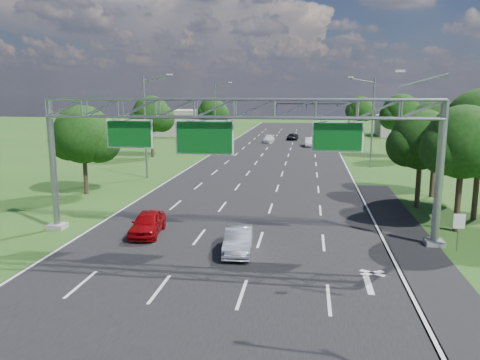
% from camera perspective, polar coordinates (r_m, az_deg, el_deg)
% --- Properties ---
extents(ground, '(220.00, 220.00, 0.00)m').
position_cam_1_polar(ground, '(45.27, 2.60, -0.09)').
color(ground, '#235018').
rests_on(ground, ground).
extents(road, '(18.00, 180.00, 0.02)m').
position_cam_1_polar(road, '(45.27, 2.60, -0.09)').
color(road, black).
rests_on(road, ground).
extents(road_flare, '(3.00, 30.00, 0.02)m').
position_cam_1_polar(road_flare, '(30.05, 19.22, -6.19)').
color(road_flare, black).
rests_on(road_flare, ground).
extents(sign_gantry, '(23.50, 1.00, 9.56)m').
position_cam_1_polar(sign_gantry, '(26.62, -0.48, 7.41)').
color(sign_gantry, gray).
rests_on(sign_gantry, ground).
extents(regulatory_sign, '(0.60, 0.08, 2.10)m').
position_cam_1_polar(regulatory_sign, '(27.36, 25.13, -4.95)').
color(regulatory_sign, gray).
rests_on(regulatory_sign, ground).
extents(traffic_signal, '(12.21, 0.24, 7.00)m').
position_cam_1_polar(traffic_signal, '(79.40, 10.63, 8.08)').
color(traffic_signal, black).
rests_on(traffic_signal, ground).
extents(streetlight_l_near, '(2.97, 0.22, 10.16)m').
position_cam_1_polar(streetlight_l_near, '(47.05, -11.28, 6.98)').
color(streetlight_l_near, gray).
rests_on(streetlight_l_near, ground).
extents(streetlight_l_far, '(2.97, 0.22, 10.16)m').
position_cam_1_polar(streetlight_l_far, '(80.86, -2.92, 8.58)').
color(streetlight_l_far, gray).
rests_on(streetlight_l_far, ground).
extents(streetlight_r_mid, '(2.97, 0.22, 10.16)m').
position_cam_1_polar(streetlight_r_mid, '(54.78, 15.67, 7.27)').
color(streetlight_r_mid, gray).
rests_on(streetlight_r_mid, ground).
extents(tree_cluster_right, '(9.91, 14.60, 8.68)m').
position_cam_1_polar(tree_cluster_right, '(35.17, 25.57, 4.57)').
color(tree_cluster_right, '#2D2116').
rests_on(tree_cluster_right, ground).
extents(tree_verge_la, '(5.76, 4.80, 7.40)m').
position_cam_1_polar(tree_verge_la, '(40.82, -18.46, 4.96)').
color(tree_verge_la, '#2D2116').
rests_on(tree_verge_la, ground).
extents(tree_verge_lb, '(5.76, 4.80, 8.06)m').
position_cam_1_polar(tree_verge_lb, '(62.76, -10.69, 7.69)').
color(tree_verge_lb, '#2D2116').
rests_on(tree_verge_lb, ground).
extents(tree_verge_lc, '(5.76, 4.80, 7.62)m').
position_cam_1_polar(tree_verge_lc, '(86.13, -3.33, 8.30)').
color(tree_verge_lc, '#2D2116').
rests_on(tree_verge_lc, ground).
extents(tree_verge_rd, '(5.76, 4.80, 8.28)m').
position_cam_1_polar(tree_verge_rd, '(63.45, 19.08, 7.53)').
color(tree_verge_rd, '#2D2116').
rests_on(tree_verge_rd, ground).
extents(tree_verge_re, '(5.76, 4.80, 7.84)m').
position_cam_1_polar(tree_verge_re, '(92.87, 14.44, 8.28)').
color(tree_verge_re, '#2D2116').
rests_on(tree_verge_re, ground).
extents(building_left, '(14.00, 10.00, 5.00)m').
position_cam_1_polar(building_left, '(96.15, -7.70, 6.98)').
color(building_left, '#AEA292').
rests_on(building_left, ground).
extents(building_right, '(12.00, 9.00, 4.00)m').
position_cam_1_polar(building_right, '(98.45, 19.90, 6.24)').
color(building_right, '#AEA292').
rests_on(building_right, ground).
extents(red_coupe, '(2.05, 4.24, 1.40)m').
position_cam_1_polar(red_coupe, '(28.60, -11.21, -5.18)').
color(red_coupe, '#93060A').
rests_on(red_coupe, ground).
extents(silver_sedan, '(1.71, 4.12, 1.32)m').
position_cam_1_polar(silver_sedan, '(24.99, -0.21, -7.37)').
color(silver_sedan, '#A1A5AC').
rests_on(silver_sedan, ground).
extents(car_queue_a, '(1.83, 4.19, 1.20)m').
position_cam_1_polar(car_queue_a, '(80.32, 3.53, 5.00)').
color(car_queue_a, white).
rests_on(car_queue_a, ground).
extents(car_queue_b, '(2.09, 4.16, 1.13)m').
position_cam_1_polar(car_queue_b, '(85.45, 6.43, 5.26)').
color(car_queue_b, black).
rests_on(car_queue_b, ground).
extents(car_queue_d, '(1.52, 4.21, 1.38)m').
position_cam_1_polar(car_queue_d, '(75.41, 8.51, 4.61)').
color(car_queue_d, white).
rests_on(car_queue_d, ground).
extents(box_truck, '(2.89, 9.19, 3.45)m').
position_cam_1_polar(box_truck, '(81.15, 10.88, 5.64)').
color(box_truck, silver).
rests_on(box_truck, ground).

